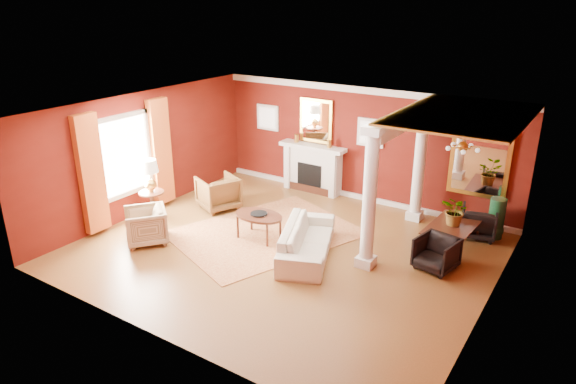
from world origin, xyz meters
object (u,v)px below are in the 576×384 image
Objects in this scene: armchair_leopard at (218,191)px; armchair_stripe at (146,224)px; sofa at (307,235)px; side_table at (150,180)px; coffee_table at (259,216)px; dining_table at (453,231)px.

armchair_leopard is 1.07× the size of armchair_stripe.
side_table is (-4.00, -0.41, 0.53)m from sofa.
side_table is (-2.73, -0.51, 0.46)m from coffee_table.
dining_table is at bearing -73.92° from sofa.
armchair_leopard is 0.62× the size of side_table.
dining_table is (5.56, 3.24, -0.00)m from armchair_stripe.
dining_table is at bearing 123.57° from armchair_leopard.
sofa is 2.03× the size of coffee_table.
sofa reaches higher than armchair_stripe.
coffee_table is (1.85, -0.83, 0.06)m from armchair_leopard.
armchair_leopard reaches higher than sofa.
sofa is 4.06m from side_table.
side_table is at bearing 113.04° from dining_table.
side_table reaches higher than coffee_table.
sofa is 2.68× the size of armchair_stripe.
armchair_leopard is 0.81× the size of coffee_table.
sofa is at bearing 97.20° from armchair_leopard.
side_table reaches higher than dining_table.
side_table is at bearing -169.41° from coffee_table.
sofa is 1.28m from coffee_table.
coffee_table is at bearing 10.59° from side_table.
coffee_table is 2.81m from side_table.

